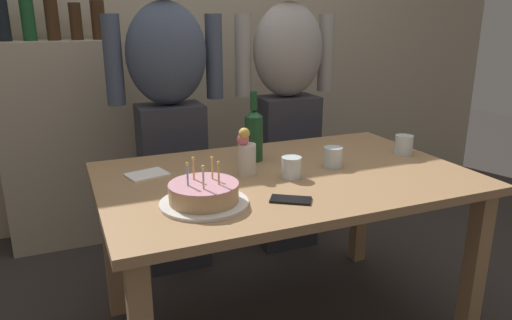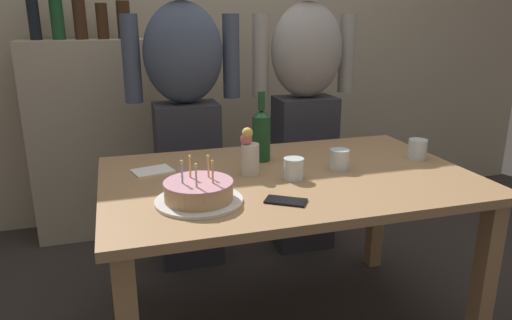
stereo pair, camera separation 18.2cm
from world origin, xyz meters
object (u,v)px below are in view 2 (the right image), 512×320
at_px(wine_bottle, 261,134).
at_px(flower_vase, 249,154).
at_px(water_glass_far, 293,169).
at_px(person_woman_cardigan, 305,105).
at_px(person_man_bearded, 186,112).
at_px(cell_phone, 286,201).
at_px(birthday_cake, 199,193).
at_px(water_glass_near, 417,149).
at_px(napkin_stack, 153,171).
at_px(water_glass_side, 339,159).

xyz_separation_m(wine_bottle, flower_vase, (-0.11, -0.17, -0.04)).
relative_size(water_glass_far, person_woman_cardigan, 0.05).
bearing_deg(person_man_bearded, cell_phone, 100.08).
height_order(birthday_cake, water_glass_near, birthday_cake).
relative_size(napkin_stack, person_man_bearded, 0.10).
bearing_deg(person_woman_cardigan, person_man_bearded, 0.00).
height_order(birthday_cake, water_glass_far, birthday_cake).
distance_m(napkin_stack, person_man_bearded, 0.63).
height_order(water_glass_near, person_man_bearded, person_man_bearded).
relative_size(water_glass_near, wine_bottle, 0.29).
bearing_deg(water_glass_near, person_man_bearded, 142.38).
bearing_deg(napkin_stack, water_glass_far, -25.55).
xyz_separation_m(birthday_cake, napkin_stack, (-0.12, 0.39, -0.03)).
bearing_deg(wine_bottle, water_glass_far, -80.82).
height_order(cell_phone, person_man_bearded, person_man_bearded).
bearing_deg(cell_phone, person_man_bearded, 133.52).
xyz_separation_m(water_glass_near, person_man_bearded, (-0.94, 0.72, 0.09)).
distance_m(water_glass_near, water_glass_side, 0.41).
relative_size(water_glass_far, person_man_bearded, 0.05).
distance_m(person_man_bearded, person_woman_cardigan, 0.68).
bearing_deg(person_man_bearded, water_glass_far, 109.95).
height_order(birthday_cake, flower_vase, flower_vase).
xyz_separation_m(napkin_stack, flower_vase, (0.38, -0.14, 0.08)).
bearing_deg(person_man_bearded, birthday_cake, 83.63).
bearing_deg(napkin_stack, birthday_cake, -72.32).
bearing_deg(water_glass_near, flower_vase, 179.28).
bearing_deg(water_glass_side, napkin_stack, 165.98).
xyz_separation_m(birthday_cake, cell_phone, (0.29, -0.08, -0.03)).
bearing_deg(napkin_stack, wine_bottle, 3.40).
distance_m(birthday_cake, water_glass_near, 1.07).
relative_size(water_glass_side, wine_bottle, 0.28).
bearing_deg(wine_bottle, cell_phone, -97.60).
xyz_separation_m(flower_vase, person_man_bearded, (-0.15, 0.71, 0.05)).
height_order(napkin_stack, person_man_bearded, person_man_bearded).
height_order(water_glass_near, napkin_stack, water_glass_near).
bearing_deg(napkin_stack, cell_phone, -48.71).
xyz_separation_m(water_glass_far, wine_bottle, (-0.05, 0.28, 0.08)).
xyz_separation_m(wine_bottle, person_man_bearded, (-0.25, 0.54, 0.01)).
relative_size(person_man_bearded, person_woman_cardigan, 1.00).
relative_size(water_glass_near, person_woman_cardigan, 0.05).
bearing_deg(birthday_cake, water_glass_side, 17.48).
height_order(wine_bottle, person_man_bearded, person_man_bearded).
distance_m(wine_bottle, flower_vase, 0.21).
distance_m(cell_phone, person_woman_cardigan, 1.16).
distance_m(birthday_cake, cell_phone, 0.31).
distance_m(water_glass_near, person_woman_cardigan, 0.77).
xyz_separation_m(water_glass_near, flower_vase, (-0.79, 0.01, 0.04)).
xyz_separation_m(birthday_cake, person_man_bearded, (0.11, 0.96, 0.10)).
xyz_separation_m(cell_phone, napkin_stack, (-0.42, 0.48, 0.00)).
distance_m(wine_bottle, person_man_bearded, 0.60).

